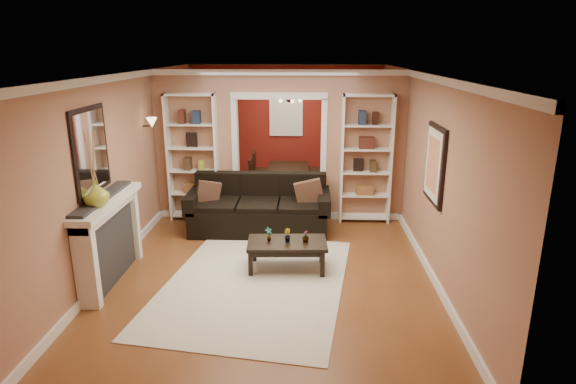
{
  "coord_description": "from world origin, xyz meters",
  "views": [
    {
      "loc": [
        0.51,
        -7.36,
        3.03
      ],
      "look_at": [
        0.24,
        -0.8,
        1.08
      ],
      "focal_mm": 30.0,
      "sensor_mm": 36.0,
      "label": 1
    }
  ],
  "objects_px": {
    "bookshelf_left": "(193,158)",
    "dining_table": "(289,182)",
    "coffee_table": "(287,255)",
    "sofa": "(259,205)",
    "bookshelf_right": "(366,160)",
    "fireplace": "(112,241)"
  },
  "relations": [
    {
      "from": "coffee_table",
      "to": "bookshelf_left",
      "type": "xyz_separation_m",
      "value": [
        -1.79,
        2.08,
        0.94
      ]
    },
    {
      "from": "coffee_table",
      "to": "fireplace",
      "type": "xyz_separation_m",
      "value": [
        -2.33,
        -0.45,
        0.37
      ]
    },
    {
      "from": "coffee_table",
      "to": "bookshelf_left",
      "type": "bearing_deg",
      "value": 127.88
    },
    {
      "from": "fireplace",
      "to": "dining_table",
      "type": "relative_size",
      "value": 1.05
    },
    {
      "from": "sofa",
      "to": "bookshelf_left",
      "type": "height_order",
      "value": "bookshelf_left"
    },
    {
      "from": "sofa",
      "to": "bookshelf_left",
      "type": "distance_m",
      "value": 1.53
    },
    {
      "from": "sofa",
      "to": "bookshelf_right",
      "type": "xyz_separation_m",
      "value": [
        1.86,
        0.58,
        0.68
      ]
    },
    {
      "from": "fireplace",
      "to": "dining_table",
      "type": "height_order",
      "value": "fireplace"
    },
    {
      "from": "dining_table",
      "to": "coffee_table",
      "type": "bearing_deg",
      "value": -178.28
    },
    {
      "from": "sofa",
      "to": "fireplace",
      "type": "xyz_separation_m",
      "value": [
        -1.78,
        -1.95,
        0.11
      ]
    },
    {
      "from": "bookshelf_right",
      "to": "fireplace",
      "type": "bearing_deg",
      "value": -145.2
    },
    {
      "from": "sofa",
      "to": "fireplace",
      "type": "relative_size",
      "value": 1.42
    },
    {
      "from": "bookshelf_left",
      "to": "dining_table",
      "type": "height_order",
      "value": "bookshelf_left"
    },
    {
      "from": "sofa",
      "to": "dining_table",
      "type": "relative_size",
      "value": 1.5
    },
    {
      "from": "fireplace",
      "to": "dining_table",
      "type": "xyz_separation_m",
      "value": [
        2.22,
        4.13,
        -0.3
      ]
    },
    {
      "from": "sofa",
      "to": "bookshelf_left",
      "type": "relative_size",
      "value": 1.05
    },
    {
      "from": "sofa",
      "to": "fireplace",
      "type": "height_order",
      "value": "fireplace"
    },
    {
      "from": "coffee_table",
      "to": "bookshelf_left",
      "type": "height_order",
      "value": "bookshelf_left"
    },
    {
      "from": "bookshelf_left",
      "to": "bookshelf_right",
      "type": "bearing_deg",
      "value": 0.0
    },
    {
      "from": "bookshelf_left",
      "to": "dining_table",
      "type": "xyz_separation_m",
      "value": [
        1.68,
        1.6,
        -0.87
      ]
    },
    {
      "from": "coffee_table",
      "to": "dining_table",
      "type": "distance_m",
      "value": 3.68
    },
    {
      "from": "coffee_table",
      "to": "dining_table",
      "type": "bearing_deg",
      "value": 88.98
    }
  ]
}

